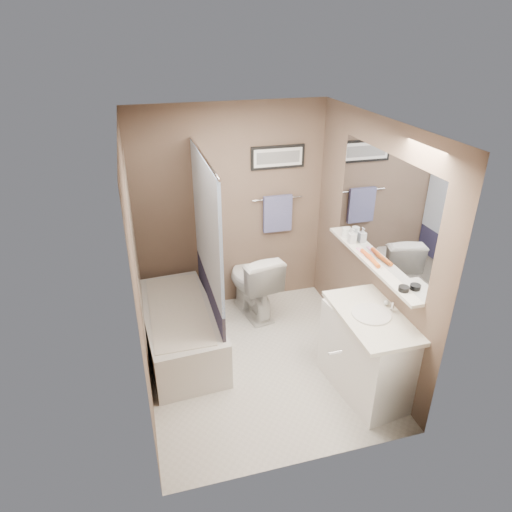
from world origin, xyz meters
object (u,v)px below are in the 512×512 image
object	(u,v)px
toilet	(252,282)
candle_bowl_near	(404,289)
hair_brush_front	(374,261)
glass_jar	(346,233)
soap_bottle	(352,236)
bathtub	(180,330)
vanity	(368,355)
hair_brush_back	(367,255)

from	to	relation	value
toilet	candle_bowl_near	world-z (taller)	candle_bowl_near
hair_brush_front	candle_bowl_near	bearing A→B (deg)	-90.00
glass_jar	soap_bottle	xyz separation A→B (m)	(0.00, -0.15, 0.03)
bathtub	toilet	bearing A→B (deg)	23.82
hair_brush_front	bathtub	bearing A→B (deg)	160.24
soap_bottle	bathtub	bearing A→B (deg)	174.10
toilet	glass_jar	distance (m)	1.26
vanity	bathtub	bearing A→B (deg)	139.24
candle_bowl_near	glass_jar	xyz separation A→B (m)	(0.00, 1.12, 0.03)
hair_brush_back	hair_brush_front	bearing A→B (deg)	-90.00
bathtub	soap_bottle	xyz separation A→B (m)	(1.79, -0.18, 0.94)
bathtub	hair_brush_front	bearing A→B (deg)	-23.80
toilet	soap_bottle	bearing A→B (deg)	131.94
vanity	hair_brush_back	distance (m)	0.93
hair_brush_back	candle_bowl_near	bearing A→B (deg)	-90.00
bathtub	hair_brush_back	world-z (taller)	hair_brush_back
vanity	hair_brush_front	distance (m)	0.86
bathtub	glass_jar	distance (m)	2.01
candle_bowl_near	hair_brush_back	xyz separation A→B (m)	(0.00, 0.64, 0.00)
candle_bowl_near	hair_brush_front	distance (m)	0.51
bathtub	toilet	size ratio (longest dim) A/B	1.83
candle_bowl_near	hair_brush_back	distance (m)	0.64
vanity	candle_bowl_near	world-z (taller)	candle_bowl_near
hair_brush_front	hair_brush_back	world-z (taller)	same
toilet	soap_bottle	world-z (taller)	soap_bottle
vanity	hair_brush_front	world-z (taller)	hair_brush_front
bathtub	candle_bowl_near	distance (m)	2.30
hair_brush_front	hair_brush_back	xyz separation A→B (m)	(0.00, 0.13, 0.00)
candle_bowl_near	soap_bottle	distance (m)	0.97
toilet	vanity	distance (m)	1.68
candle_bowl_near	soap_bottle	xyz separation A→B (m)	(0.00, 0.97, 0.06)
glass_jar	hair_brush_front	bearing A→B (deg)	-90.00
bathtub	glass_jar	bearing A→B (deg)	-5.23
glass_jar	soap_bottle	bearing A→B (deg)	-90.00
vanity	hair_brush_back	bearing A→B (deg)	63.22
candle_bowl_near	vanity	bearing A→B (deg)	150.11
glass_jar	hair_brush_back	bearing A→B (deg)	-90.00
candle_bowl_near	hair_brush_front	size ratio (longest dim) A/B	0.41
hair_brush_front	soap_bottle	xyz separation A→B (m)	(0.00, 0.46, 0.06)
bathtub	hair_brush_front	xyz separation A→B (m)	(1.79, -0.64, 0.89)
candle_bowl_near	glass_jar	bearing A→B (deg)	90.00
toilet	vanity	bearing A→B (deg)	103.56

